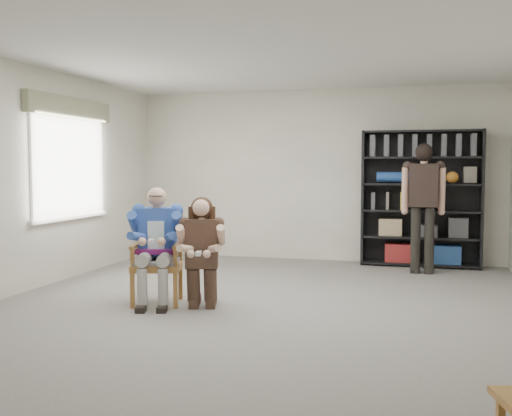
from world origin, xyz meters
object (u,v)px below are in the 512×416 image
(kneeling_woman, at_px, (202,254))
(bookshelf, at_px, (421,199))
(standing_man, at_px, (423,209))
(armchair, at_px, (157,259))
(seated_man, at_px, (157,245))

(kneeling_woman, height_order, bookshelf, bookshelf)
(standing_man, bearing_deg, bookshelf, 91.59)
(standing_man, bearing_deg, kneeling_woman, -129.57)
(armchair, distance_m, standing_man, 4.01)
(armchair, relative_size, kneeling_woman, 0.84)
(kneeling_woman, relative_size, standing_man, 0.65)
(seated_man, bearing_deg, standing_man, 28.13)
(kneeling_woman, bearing_deg, armchair, 152.66)
(bookshelf, height_order, standing_man, bookshelf)
(bookshelf, bearing_deg, armchair, -129.85)
(standing_man, bearing_deg, armchair, -137.17)
(seated_man, distance_m, standing_man, 4.00)
(seated_man, height_order, standing_man, standing_man)
(seated_man, xyz_separation_m, standing_man, (2.88, 2.76, 0.27))
(armchair, bearing_deg, standing_man, 28.13)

